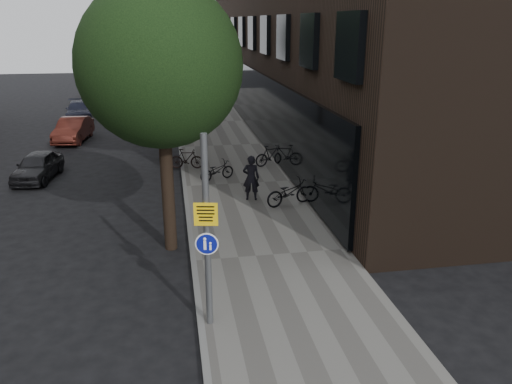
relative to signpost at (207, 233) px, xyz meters
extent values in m
plane|color=black|center=(1.80, -0.26, -2.26)|extent=(120.00, 120.00, 0.00)
cube|color=slate|center=(2.05, 9.74, -2.20)|extent=(4.50, 60.00, 0.12)
cube|color=slate|center=(-0.20, 9.74, -2.19)|extent=(0.15, 60.00, 0.13)
cylinder|color=black|center=(-0.80, 4.24, -0.66)|extent=(0.36, 0.36, 3.20)
sphere|color=black|center=(-0.80, 4.24, 3.04)|extent=(4.40, 4.40, 4.40)
sphere|color=black|center=(-0.40, 5.04, 2.04)|extent=(2.64, 2.64, 2.64)
cylinder|color=black|center=(-0.80, 12.74, -0.66)|extent=(0.36, 0.36, 3.20)
sphere|color=black|center=(-0.80, 12.74, 3.04)|extent=(5.00, 5.00, 5.00)
sphere|color=black|center=(-0.40, 13.54, 2.04)|extent=(3.00, 3.00, 3.00)
cylinder|color=black|center=(-0.80, 21.74, -0.66)|extent=(0.36, 0.36, 3.20)
sphere|color=black|center=(-0.80, 21.74, 3.04)|extent=(5.00, 5.00, 5.00)
sphere|color=black|center=(-0.40, 22.54, 2.04)|extent=(3.00, 3.00, 3.00)
cylinder|color=#595B5E|center=(0.00, 0.00, -0.02)|extent=(0.14, 0.14, 4.23)
cube|color=gold|center=(0.00, 0.00, 0.45)|extent=(0.49, 0.12, 0.49)
cylinder|color=navy|center=(0.00, 0.00, -0.21)|extent=(0.43, 0.10, 0.43)
cylinder|color=white|center=(0.00, 0.00, -0.21)|extent=(0.48, 0.11, 0.49)
imported|color=black|center=(2.18, 7.72, -1.30)|extent=(0.67, 0.50, 1.68)
imported|color=black|center=(3.44, 6.93, -1.66)|extent=(1.93, 1.16, 0.96)
imported|color=black|center=(3.80, 12.09, -1.66)|extent=(1.65, 0.94, 0.96)
imported|color=black|center=(1.16, 10.33, -1.73)|extent=(1.64, 1.15, 0.82)
imported|color=black|center=(0.00, 12.26, -1.69)|extent=(1.55, 0.68, 0.90)
imported|color=black|center=(-6.28, 12.11, -1.68)|extent=(1.80, 3.56, 1.16)
imported|color=#5E231B|center=(-6.01, 19.30, -1.61)|extent=(1.81, 4.07, 1.30)
imported|color=black|center=(-6.80, 26.29, -1.67)|extent=(2.18, 4.21, 1.17)
camera|label=1|loc=(-0.61, -9.47, 4.14)|focal=35.00mm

